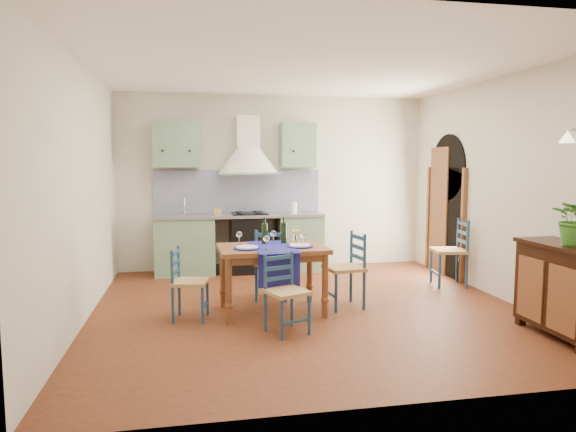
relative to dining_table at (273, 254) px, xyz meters
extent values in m
plane|color=#491F0F|center=(0.44, 0.08, -0.68)|extent=(5.00, 5.00, 0.00)
cube|color=beige|center=(0.44, 2.58, 0.72)|extent=(5.00, 0.04, 2.80)
cube|color=gray|center=(-1.01, 2.27, -0.24)|extent=(0.90, 0.60, 0.88)
cube|color=gray|center=(0.79, 2.27, -0.24)|extent=(0.70, 0.60, 0.88)
cube|color=black|center=(-0.01, 2.27, -0.24)|extent=(0.60, 0.58, 0.88)
cube|color=slate|center=(-0.16, 2.27, 0.22)|extent=(2.60, 0.64, 0.04)
cube|color=silver|center=(-1.01, 2.27, 0.21)|extent=(0.45, 0.40, 0.03)
cylinder|color=silver|center=(-1.01, 2.45, 0.37)|extent=(0.02, 0.02, 0.26)
cube|color=black|center=(-0.01, 2.27, 0.24)|extent=(0.55, 0.48, 0.02)
cube|color=black|center=(-0.16, 2.32, -0.64)|extent=(2.60, 0.50, 0.08)
cube|color=#091052|center=(-0.16, 2.55, 0.58)|extent=(2.65, 0.05, 0.68)
cube|color=gray|center=(-1.11, 2.40, 1.32)|extent=(0.70, 0.34, 0.70)
cube|color=gray|center=(0.79, 2.40, 1.32)|extent=(0.55, 0.34, 0.70)
cone|color=beige|center=(-0.01, 2.33, 1.07)|extent=(0.96, 0.96, 0.40)
cube|color=beige|center=(-0.01, 2.42, 1.52)|extent=(0.36, 0.30, 0.50)
cube|color=beige|center=(2.94, 0.08, 0.72)|extent=(0.04, 5.00, 2.80)
cube|color=black|center=(2.93, 1.48, 0.14)|extent=(0.03, 1.00, 1.65)
cylinder|color=black|center=(2.93, 1.48, 0.97)|extent=(0.03, 1.00, 1.00)
cube|color=brown|center=(2.90, 0.94, 0.14)|extent=(0.06, 0.06, 1.65)
cube|color=brown|center=(2.90, 2.02, 0.14)|extent=(0.06, 0.06, 1.65)
cube|color=brown|center=(2.91, 1.70, 0.30)|extent=(0.04, 0.55, 1.96)
cone|color=#FFEDC6|center=(2.78, -1.18, 1.30)|extent=(0.16, 0.16, 0.12)
cube|color=beige|center=(-2.06, 0.08, 0.72)|extent=(0.04, 5.00, 2.80)
cube|color=white|center=(0.44, 0.08, 2.12)|extent=(5.00, 5.00, 0.01)
cube|color=brown|center=(0.00, 0.00, 0.06)|extent=(1.24, 0.85, 0.05)
cube|color=brown|center=(0.00, 0.00, -0.01)|extent=(1.11, 0.72, 0.08)
cylinder|color=brown|center=(-0.53, -0.34, -0.32)|extent=(0.07, 0.07, 0.72)
cylinder|color=brown|center=(-0.55, 0.32, -0.32)|extent=(0.07, 0.07, 0.72)
cylinder|color=brown|center=(0.54, -0.31, -0.32)|extent=(0.07, 0.07, 0.72)
cylinder|color=brown|center=(0.52, 0.35, -0.32)|extent=(0.07, 0.07, 0.72)
cube|color=navy|center=(0.00, -0.05, 0.09)|extent=(0.48, 0.92, 0.01)
cube|color=navy|center=(0.01, -0.41, -0.10)|extent=(0.45, 0.03, 0.38)
cylinder|color=navy|center=(-0.30, -0.11, 0.10)|extent=(0.30, 0.30, 0.01)
cylinder|color=white|center=(-0.30, -0.11, 0.11)|extent=(0.24, 0.24, 0.01)
cylinder|color=navy|center=(0.30, -0.09, 0.10)|extent=(0.30, 0.30, 0.01)
cylinder|color=white|center=(0.30, -0.09, 0.11)|extent=(0.24, 0.24, 0.01)
cylinder|color=black|center=(-0.06, 0.20, 0.24)|extent=(0.07, 0.07, 0.32)
cylinder|color=black|center=(0.17, 0.21, 0.24)|extent=(0.07, 0.07, 0.32)
cylinder|color=white|center=(0.29, 0.17, 0.14)|extent=(0.05, 0.05, 0.10)
sphere|color=yellow|center=(0.29, 0.17, 0.23)|extent=(0.10, 0.10, 0.10)
cylinder|color=navy|center=(-0.06, -0.95, -0.48)|extent=(0.03, 0.03, 0.41)
cylinder|color=navy|center=(-0.18, -0.65, -0.28)|extent=(0.03, 0.03, 0.80)
cylinder|color=navy|center=(0.24, -0.83, -0.48)|extent=(0.03, 0.03, 0.41)
cylinder|color=navy|center=(0.12, -0.53, -0.28)|extent=(0.03, 0.03, 0.80)
cube|color=tan|center=(0.03, -0.74, -0.26)|extent=(0.49, 0.49, 0.04)
cube|color=navy|center=(-0.03, -0.59, -0.15)|extent=(0.32, 0.15, 0.04)
cube|color=navy|center=(-0.03, -0.59, -0.04)|extent=(0.32, 0.15, 0.04)
cube|color=navy|center=(-0.03, -0.59, 0.07)|extent=(0.32, 0.15, 0.04)
cube|color=navy|center=(0.09, -0.89, -0.52)|extent=(0.31, 0.14, 0.02)
cylinder|color=navy|center=(0.28, 0.76, -0.45)|extent=(0.04, 0.04, 0.46)
cylinder|color=navy|center=(0.23, 0.40, -0.23)|extent=(0.04, 0.04, 0.91)
cylinder|color=navy|center=(-0.08, 0.81, -0.45)|extent=(0.04, 0.04, 0.46)
cylinder|color=navy|center=(-0.13, 0.45, -0.23)|extent=(0.04, 0.04, 0.91)
cube|color=tan|center=(0.07, 0.60, -0.20)|extent=(0.48, 0.48, 0.04)
cube|color=navy|center=(0.05, 0.42, -0.08)|extent=(0.38, 0.08, 0.05)
cube|color=navy|center=(0.05, 0.42, 0.04)|extent=(0.38, 0.08, 0.05)
cube|color=navy|center=(0.05, 0.42, 0.16)|extent=(0.38, 0.08, 0.05)
cube|color=navy|center=(0.10, 0.78, -0.50)|extent=(0.36, 0.08, 0.03)
cylinder|color=navy|center=(-0.80, -0.28, -0.48)|extent=(0.03, 0.03, 0.41)
cylinder|color=navy|center=(-1.12, -0.22, -0.28)|extent=(0.03, 0.03, 0.80)
cylinder|color=navy|center=(-0.74, 0.03, -0.48)|extent=(0.03, 0.03, 0.41)
cylinder|color=navy|center=(-1.06, 0.09, -0.28)|extent=(0.03, 0.03, 0.80)
cube|color=tan|center=(-0.93, -0.09, -0.26)|extent=(0.44, 0.44, 0.04)
cube|color=navy|center=(-1.09, -0.06, -0.15)|extent=(0.09, 0.34, 0.04)
cube|color=navy|center=(-1.09, -0.06, -0.04)|extent=(0.09, 0.34, 0.04)
cube|color=navy|center=(-1.09, -0.06, 0.06)|extent=(0.09, 0.34, 0.04)
cube|color=navy|center=(-0.77, -0.13, -0.52)|extent=(0.09, 0.32, 0.02)
cylinder|color=navy|center=(0.67, 0.22, -0.45)|extent=(0.04, 0.04, 0.46)
cylinder|color=navy|center=(1.03, 0.27, -0.23)|extent=(0.04, 0.04, 0.90)
cylinder|color=navy|center=(0.72, -0.14, -0.45)|extent=(0.04, 0.04, 0.46)
cylinder|color=navy|center=(1.07, -0.09, -0.23)|extent=(0.04, 0.04, 0.90)
cube|color=tan|center=(0.87, 0.07, -0.21)|extent=(0.47, 0.47, 0.04)
cube|color=navy|center=(1.05, 0.09, -0.08)|extent=(0.07, 0.38, 0.04)
cube|color=navy|center=(1.05, 0.09, 0.04)|extent=(0.07, 0.38, 0.04)
cube|color=navy|center=(1.05, 0.09, 0.15)|extent=(0.07, 0.38, 0.04)
cube|color=navy|center=(0.69, 0.04, -0.50)|extent=(0.08, 0.36, 0.02)
cylinder|color=navy|center=(2.49, 1.05, -0.44)|extent=(0.04, 0.04, 0.48)
cylinder|color=navy|center=(2.86, 0.99, -0.21)|extent=(0.04, 0.04, 0.94)
cylinder|color=navy|center=(2.43, 0.68, -0.44)|extent=(0.04, 0.04, 0.48)
cylinder|color=navy|center=(2.80, 0.62, -0.21)|extent=(0.04, 0.04, 0.94)
cube|color=tan|center=(2.64, 0.84, -0.19)|extent=(0.50, 0.50, 0.04)
cube|color=navy|center=(2.83, 0.81, -0.06)|extent=(0.09, 0.40, 0.05)
cube|color=navy|center=(2.83, 0.81, 0.07)|extent=(0.09, 0.40, 0.05)
cube|color=navy|center=(2.83, 0.81, 0.19)|extent=(0.09, 0.40, 0.05)
cube|color=navy|center=(2.46, 0.87, -0.49)|extent=(0.09, 0.38, 0.03)
cube|color=black|center=(2.71, -1.38, -0.19)|extent=(0.45, 1.00, 0.82)
cube|color=black|center=(2.71, -1.38, 0.23)|extent=(0.50, 1.05, 0.04)
cube|color=brown|center=(2.48, -1.61, -0.23)|extent=(0.02, 0.38, 0.63)
cube|color=brown|center=(2.48, -1.15, -0.23)|extent=(0.02, 0.38, 0.63)
cube|color=black|center=(2.53, -0.94, -0.64)|extent=(0.08, 0.08, 0.08)
cube|color=black|center=(2.88, -0.94, -0.64)|extent=(0.08, 0.08, 0.08)
camera|label=1|loc=(-0.90, -5.71, 1.05)|focal=32.00mm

